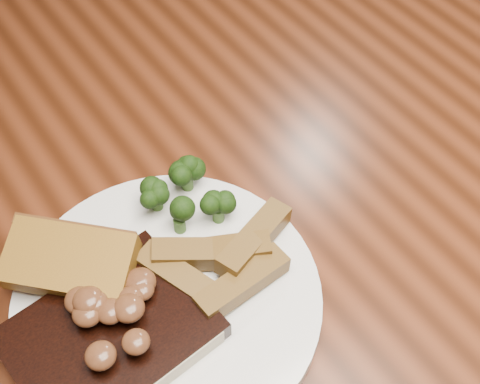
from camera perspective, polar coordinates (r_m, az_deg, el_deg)
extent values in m
cube|color=#512310|center=(0.68, -1.27, -1.90)|extent=(1.60, 0.90, 0.04)
cylinder|color=black|center=(1.50, 14.41, 12.29)|extent=(0.07, 0.07, 0.71)
cylinder|color=black|center=(1.72, -19.50, 11.19)|extent=(0.04, 0.04, 0.45)
cylinder|color=black|center=(1.49, -10.01, 6.38)|extent=(0.04, 0.04, 0.45)
cylinder|color=white|center=(0.60, -6.17, -9.27)|extent=(0.32, 0.32, 0.01)
cube|color=black|center=(0.58, -11.00, -11.95)|extent=(0.17, 0.14, 0.02)
cube|color=#865C18|center=(0.61, -13.97, -6.75)|extent=(0.12, 0.12, 0.02)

